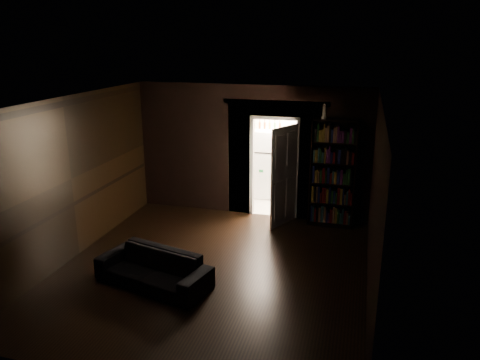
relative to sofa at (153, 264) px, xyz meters
name	(u,v)px	position (x,y,z in m)	size (l,w,h in m)	color
ground	(212,271)	(0.74, 0.65, -0.35)	(5.50, 5.50, 0.00)	black
room_walls	(228,157)	(0.73, 1.72, 1.33)	(5.02, 5.61, 2.84)	black
kitchen_alcove	(283,150)	(1.24, 4.52, 0.86)	(2.20, 1.80, 2.60)	beige
sofa	(153,264)	(0.00, 0.00, 0.00)	(1.83, 0.79, 0.71)	black
bookshelf	(333,173)	(2.47, 3.20, 0.75)	(0.90, 0.32, 2.20)	black
refrigerator	(271,163)	(0.92, 4.68, 0.47)	(0.74, 0.68, 1.65)	white
door	(284,176)	(1.53, 3.00, 0.67)	(0.85, 0.05, 2.05)	white
figurine	(324,111)	(2.24, 3.17, 1.99)	(0.10, 0.10, 0.29)	white
bottles	(270,124)	(0.87, 4.68, 1.41)	(0.57, 0.07, 0.23)	black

